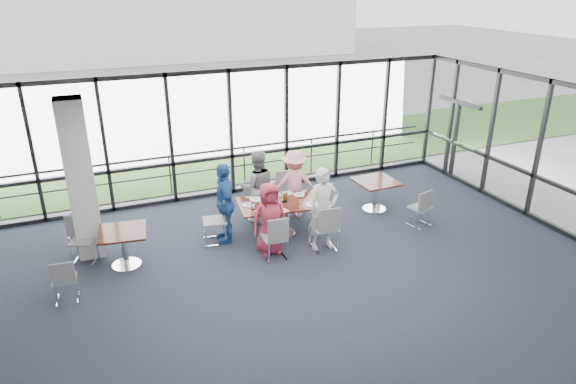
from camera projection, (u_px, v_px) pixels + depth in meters
name	position (u px, v px, depth m)	size (l,w,h in m)	color
floor	(315.00, 292.00, 9.17)	(12.00, 10.00, 0.02)	#1D222E
ceiling	(320.00, 117.00, 7.93)	(12.00, 10.00, 0.04)	white
curtain_wall_back	(231.00, 133.00, 12.81)	(12.00, 0.10, 3.20)	white
exit_door	(455.00, 141.00, 14.09)	(0.12, 1.60, 2.10)	black
structural_column	(80.00, 180.00, 9.83)	(0.50, 0.50, 3.20)	silver
apron	(191.00, 141.00, 17.69)	(80.00, 70.00, 0.02)	slate
grass_strip	(205.00, 158.00, 15.98)	(80.00, 5.00, 0.01)	#336226
hangar_main	(175.00, 11.00, 36.68)	(24.00, 10.00, 6.00)	white
guard_rail	(226.00, 167.00, 13.75)	(0.06, 0.06, 12.00)	#2D2D33
main_table	(283.00, 207.00, 11.04)	(2.00, 1.26, 0.75)	#341709
side_table_left	(123.00, 236.00, 9.78)	(0.98, 0.98, 0.75)	#341709
side_table_right	(376.00, 185.00, 12.19)	(0.96, 0.96, 0.75)	#341709
diner_near_left	(269.00, 219.00, 10.22)	(0.74, 0.48, 1.51)	#AC283E
diner_near_right	(324.00, 209.00, 10.35)	(0.64, 0.47, 1.75)	beige
diner_far_left	(257.00, 187.00, 11.53)	(0.82, 0.51, 1.69)	slate
diner_far_right	(295.00, 184.00, 11.80)	(1.04, 0.54, 1.61)	pink
diner_end	(225.00, 203.00, 10.67)	(1.02, 0.56, 1.74)	#244E97
chair_main_nl	(274.00, 237.00, 10.12)	(0.45, 0.45, 0.92)	slate
chair_main_nr	(324.00, 228.00, 10.46)	(0.47, 0.47, 0.96)	slate
chair_main_fl	(256.00, 201.00, 11.89)	(0.40, 0.40, 0.82)	slate
chair_main_fr	(290.00, 194.00, 12.10)	(0.48, 0.48, 0.97)	slate
chair_main_end	(215.00, 221.00, 10.73)	(0.48, 0.48, 0.98)	slate
chair_spare_la	(64.00, 280.00, 8.81)	(0.39, 0.39, 0.80)	slate
chair_spare_lb	(83.00, 241.00, 10.00)	(0.44, 0.44, 0.90)	slate
chair_spare_r	(420.00, 208.00, 11.48)	(0.42, 0.42, 0.87)	slate
plate_nl	(262.00, 211.00, 10.55)	(0.26, 0.26, 0.01)	white
plate_nr	(312.00, 205.00, 10.85)	(0.28, 0.28, 0.01)	white
plate_fl	(256.00, 199.00, 11.11)	(0.28, 0.28, 0.01)	white
plate_fr	(299.00, 195.00, 11.34)	(0.25, 0.25, 0.01)	white
plate_end	(248.00, 205.00, 10.82)	(0.24, 0.24, 0.01)	white
tumbler_a	(273.00, 204.00, 10.70)	(0.07, 0.07, 0.14)	white
tumbler_b	(300.00, 201.00, 10.87)	(0.07, 0.07, 0.13)	white
tumbler_c	(280.00, 195.00, 11.17)	(0.07, 0.07, 0.13)	white
tumbler_d	(253.00, 206.00, 10.62)	(0.07, 0.07, 0.15)	white
menu_a	(281.00, 211.00, 10.55)	(0.29, 0.21, 0.00)	white
menu_b	(324.00, 203.00, 10.92)	(0.27, 0.19, 0.00)	white
menu_c	(286.00, 194.00, 11.42)	(0.33, 0.23, 0.00)	white
condiment_caddy	(284.00, 201.00, 10.99)	(0.10, 0.07, 0.04)	black
ketchup_bottle	(284.00, 198.00, 10.99)	(0.06, 0.06, 0.18)	#961900
green_bottle	(286.00, 197.00, 11.00)	(0.05, 0.05, 0.20)	#167B22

